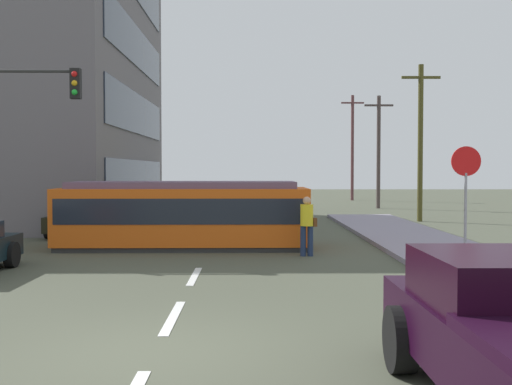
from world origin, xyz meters
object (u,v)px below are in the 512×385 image
at_px(utility_pole_far, 379,149).
at_px(parked_sedan_furthest, 120,207).
at_px(pedestrian_crossing, 307,223).
at_px(utility_pole_distant, 352,146).
at_px(stop_sign, 466,179).
at_px(streetcar_tram, 184,214).
at_px(traffic_light_mast, 19,122).
at_px(utility_pole_mid, 420,139).
at_px(city_bus, 198,206).
at_px(parked_sedan_far, 83,218).

bearing_deg(utility_pole_far, parked_sedan_furthest, -146.80).
bearing_deg(pedestrian_crossing, utility_pole_distant, 78.72).
xyz_separation_m(stop_sign, utility_pole_distant, (2.56, 34.05, 2.14)).
relative_size(streetcar_tram, traffic_light_mast, 1.43).
bearing_deg(streetcar_tram, parked_sedan_furthest, 111.31).
height_order(pedestrian_crossing, utility_pole_mid, utility_pole_mid).
relative_size(parked_sedan_furthest, stop_sign, 1.45).
height_order(city_bus, pedestrian_crossing, city_bus).
distance_m(city_bus, parked_sedan_far, 4.32).
height_order(city_bus, parked_sedan_far, city_bus).
xyz_separation_m(pedestrian_crossing, utility_pole_mid, (6.35, 11.89, 2.89)).
height_order(city_bus, utility_pole_distant, utility_pole_distant).
distance_m(stop_sign, utility_pole_distant, 34.21).
height_order(parked_sedan_far, utility_pole_far, utility_pole_far).
bearing_deg(pedestrian_crossing, stop_sign, -21.52).
bearing_deg(streetcar_tram, utility_pole_distant, 71.69).
bearing_deg(parked_sedan_furthest, pedestrian_crossing, -58.19).
height_order(parked_sedan_far, utility_pole_distant, utility_pole_distant).
distance_m(utility_pole_far, utility_pole_distant, 10.53).
xyz_separation_m(pedestrian_crossing, parked_sedan_far, (-7.80, 5.85, -0.32)).
distance_m(city_bus, utility_pole_mid, 11.50).
distance_m(pedestrian_crossing, utility_pole_mid, 13.78).
distance_m(parked_sedan_furthest, stop_sign, 18.51).
bearing_deg(utility_pole_far, parked_sedan_far, -131.41).
xyz_separation_m(streetcar_tram, utility_pole_distant, (10.13, 30.61, 3.27)).
distance_m(streetcar_tram, utility_pole_mid, 14.40).
xyz_separation_m(parked_sedan_furthest, stop_sign, (11.77, -14.20, 1.57)).
bearing_deg(stop_sign, utility_pole_far, 83.90).
xyz_separation_m(pedestrian_crossing, utility_pole_far, (6.44, 22.00, 2.75)).
xyz_separation_m(parked_sedan_far, stop_sign, (11.72, -7.40, 1.57)).
distance_m(streetcar_tram, utility_pole_distant, 32.41).
xyz_separation_m(city_bus, pedestrian_crossing, (3.63, -6.90, -0.06)).
relative_size(pedestrian_crossing, utility_pole_mid, 0.23).
xyz_separation_m(parked_sedan_far, utility_pole_distant, (14.28, 26.65, 3.71)).
bearing_deg(utility_pole_distant, streetcar_tram, -108.31).
distance_m(city_bus, stop_sign, 11.39).
distance_m(pedestrian_crossing, parked_sedan_furthest, 14.89).
bearing_deg(parked_sedan_far, utility_pole_mid, 23.10).
bearing_deg(parked_sedan_furthest, streetcar_tram, -68.69).
relative_size(parked_sedan_far, utility_pole_mid, 0.57).
height_order(streetcar_tram, utility_pole_far, utility_pole_far).
height_order(parked_sedan_far, stop_sign, stop_sign).
distance_m(pedestrian_crossing, utility_pole_far, 23.08).
height_order(pedestrian_crossing, parked_sedan_far, pedestrian_crossing).
distance_m(streetcar_tram, city_bus, 5.01).
xyz_separation_m(parked_sedan_furthest, utility_pole_distant, (14.33, 19.85, 3.71)).
height_order(utility_pole_mid, utility_pole_distant, utility_pole_distant).
relative_size(stop_sign, utility_pole_far, 0.41).
relative_size(streetcar_tram, parked_sedan_furthest, 1.83).
height_order(utility_pole_far, utility_pole_distant, utility_pole_distant).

